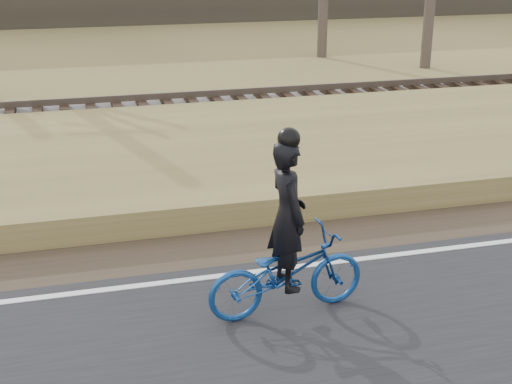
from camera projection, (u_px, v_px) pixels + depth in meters
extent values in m
plane|color=olive|center=(173.00, 293.00, 9.20)|extent=(120.00, 120.00, 0.00)
cube|color=silver|center=(171.00, 282.00, 9.36)|extent=(120.00, 0.12, 0.01)
cube|color=#473A2B|center=(161.00, 254.00, 10.28)|extent=(120.00, 1.60, 0.04)
cube|color=olive|center=(137.00, 176.00, 12.93)|extent=(120.00, 5.00, 0.44)
cube|color=slate|center=(120.00, 124.00, 16.38)|extent=(120.00, 3.00, 0.45)
cube|color=black|center=(119.00, 112.00, 16.28)|extent=(120.00, 2.40, 0.14)
cube|color=brown|center=(121.00, 113.00, 15.57)|extent=(120.00, 0.07, 0.15)
cube|color=brown|center=(116.00, 99.00, 16.88)|extent=(120.00, 0.07, 0.15)
imported|color=navy|center=(287.00, 273.00, 8.48)|extent=(2.01, 0.86, 1.03)
imported|color=black|center=(288.00, 216.00, 8.22)|extent=(0.49, 0.69, 1.80)
sphere|color=black|center=(289.00, 139.00, 7.91)|extent=(0.26, 0.26, 0.26)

